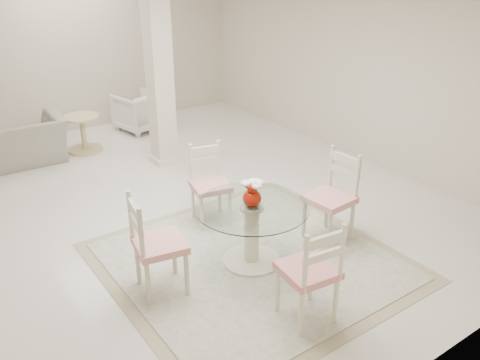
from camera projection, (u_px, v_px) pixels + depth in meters
ground at (178, 203)px, 6.38m from camera, size 7.00×7.00×0.00m
room_shell at (169, 54)px, 5.60m from camera, size 6.02×7.02×2.71m
column at (159, 72)px, 7.04m from camera, size 0.30×0.30×2.70m
area_rug at (251, 262)px, 5.18m from camera, size 2.77×2.77×0.02m
dining_table at (252, 234)px, 5.04m from camera, size 1.12×1.12×0.65m
red_vase at (252, 193)px, 4.85m from camera, size 0.21×0.20×0.28m
dining_chair_east at (335, 190)px, 5.39m from camera, size 0.47×0.47×1.10m
dining_chair_north at (209, 178)px, 5.77m from camera, size 0.49×0.49×1.02m
dining_chair_west at (152, 238)px, 4.51m from camera, size 0.51×0.51×1.09m
dining_chair_south at (313, 266)px, 4.13m from camera, size 0.48×0.48×1.08m
recliner_taupe at (26, 140)px, 7.47m from camera, size 1.09×0.96×0.68m
armchair_white at (139, 111)px, 8.80m from camera, size 0.83×0.85×0.65m
side_table at (83, 135)px, 7.89m from camera, size 0.55×0.55×0.57m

